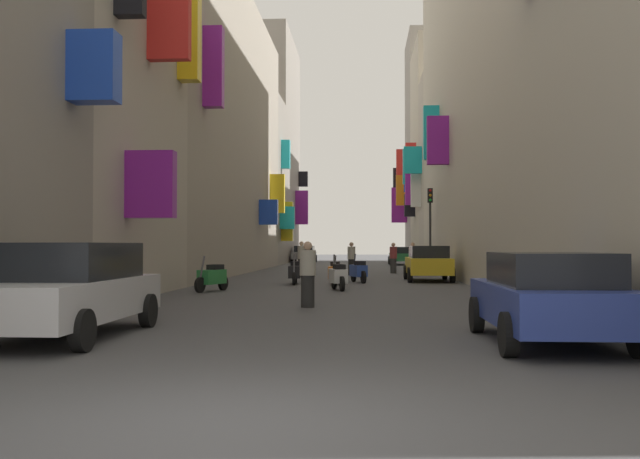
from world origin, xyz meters
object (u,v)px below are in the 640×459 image
object	(u,v)px
pedestrian_near_right	(393,258)
scooter_blue	(358,271)
pedestrian_crossing	(301,259)
pedestrian_mid_street	(413,259)
pedestrian_near_left	(308,275)
parked_car_silver	(71,288)
parked_car_yellow	(428,262)
parked_car_grey	(304,254)
scooter_green	(212,277)
traffic_light_near_corner	(430,216)
parked_car_green	(401,255)
scooter_orange	(335,272)
parked_car_blue	(548,296)
pedestrian_far_away	(351,259)
scooter_white	(338,276)
scooter_black	(295,272)

from	to	relation	value
pedestrian_near_right	scooter_blue	bearing A→B (deg)	-100.98
scooter_blue	pedestrian_crossing	distance (m)	6.58
pedestrian_near_right	pedestrian_mid_street	distance (m)	2.77
pedestrian_crossing	pedestrian_near_left	bearing A→B (deg)	-84.27
parked_car_silver	pedestrian_near_right	bearing A→B (deg)	76.21
parked_car_yellow	parked_car_grey	world-z (taller)	parked_car_yellow
parked_car_grey	pedestrian_near_left	xyz separation A→B (m)	(3.76, -41.99, 0.03)
scooter_blue	pedestrian_mid_street	bearing A→B (deg)	67.92
scooter_green	traffic_light_near_corner	world-z (taller)	traffic_light_near_corner
pedestrian_crossing	traffic_light_near_corner	bearing A→B (deg)	26.52
parked_car_green	scooter_orange	size ratio (longest dim) A/B	2.36
parked_car_blue	parked_car_grey	xyz separation A→B (m)	(-7.83, 47.83, 0.02)
pedestrian_near_right	traffic_light_near_corner	size ratio (longest dim) A/B	0.36
parked_car_yellow	scooter_green	bearing A→B (deg)	-137.38
scooter_orange	scooter_blue	xyz separation A→B (m)	(0.86, 1.48, -0.00)
pedestrian_near_left	pedestrian_mid_street	distance (m)	17.50
parked_car_blue	parked_car_silver	xyz separation A→B (m)	(-7.44, 0.34, 0.06)
parked_car_green	pedestrian_near_right	distance (m)	15.78
parked_car_green	pedestrian_far_away	distance (m)	18.29
scooter_white	pedestrian_near_left	size ratio (longest dim) A/B	1.11
scooter_blue	scooter_black	bearing A→B (deg)	-153.16
scooter_orange	pedestrian_crossing	distance (m)	7.68
scooter_green	pedestrian_mid_street	bearing A→B (deg)	58.70
parked_car_silver	pedestrian_mid_street	xyz separation A→B (m)	(7.01, 22.61, 0.01)
parked_car_green	scooter_green	xyz separation A→B (m)	(-7.56, -30.12, -0.25)
pedestrian_crossing	pedestrian_mid_street	distance (m)	5.34
parked_car_silver	pedestrian_near_right	distance (m)	26.01
parked_car_yellow	parked_car_blue	distance (m)	18.05
pedestrian_near_left	pedestrian_near_right	size ratio (longest dim) A/B	0.98
parked_car_yellow	pedestrian_mid_street	size ratio (longest dim) A/B	2.50
parked_car_blue	parked_car_grey	world-z (taller)	parked_car_grey
scooter_blue	scooter_green	bearing A→B (deg)	-130.04
parked_car_grey	parked_car_silver	bearing A→B (deg)	-89.53
parked_car_green	scooter_black	distance (m)	26.41
scooter_green	pedestrian_crossing	world-z (taller)	pedestrian_crossing
pedestrian_mid_street	pedestrian_far_away	bearing A→B (deg)	172.15
pedestrian_mid_street	parked_car_green	bearing A→B (deg)	88.70
parked_car_silver	scooter_white	xyz separation A→B (m)	(3.84, 11.77, -0.32)
parked_car_green	pedestrian_near_left	world-z (taller)	pedestrian_near_left
scooter_white	pedestrian_near_left	world-z (taller)	pedestrian_near_left
scooter_black	scooter_white	xyz separation A→B (m)	(1.76, -3.36, -0.00)
scooter_blue	parked_car_grey	bearing A→B (deg)	98.87
scooter_blue	pedestrian_near_right	bearing A→B (deg)	79.02
parked_car_grey	pedestrian_crossing	bearing A→B (deg)	-85.30
pedestrian_crossing	pedestrian_near_left	size ratio (longest dim) A/B	1.06
parked_car_yellow	pedestrian_far_away	world-z (taller)	pedestrian_far_away
pedestrian_crossing	pedestrian_mid_street	bearing A→B (deg)	3.57
parked_car_grey	pedestrian_near_right	bearing A→B (deg)	-73.48
parked_car_blue	pedestrian_mid_street	distance (m)	22.96
scooter_orange	scooter_green	xyz separation A→B (m)	(-3.73, -3.99, -0.00)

